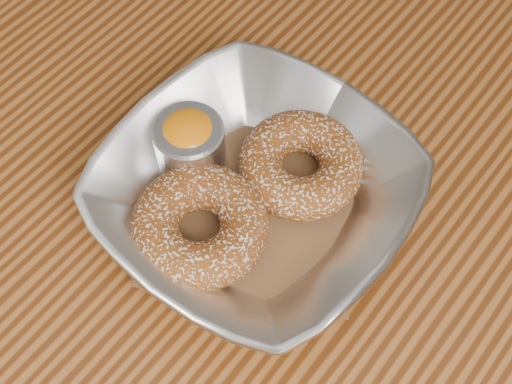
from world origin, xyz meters
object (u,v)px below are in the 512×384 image
Objects in this scene: donut_front at (200,226)px; ramekin at (190,144)px; serving_bowl at (256,195)px; table at (395,304)px; donut_back at (301,164)px.

ramekin is (-0.05, 0.04, 0.01)m from donut_front.
serving_bowl is at bearing 71.41° from donut_front.
ramekin reaches higher than serving_bowl.
donut_back is at bearing -175.10° from table.
donut_back is at bearing 77.50° from serving_bowl.
donut_front is at bearing -42.78° from ramekin.
serving_bowl reaches higher than table.
ramekin is at bearing -179.78° from serving_bowl.
ramekin is (-0.07, -0.04, 0.01)m from donut_back.
ramekin is at bearing 137.22° from donut_front.
serving_bowl is 2.35× the size of donut_back.
donut_front is (-0.01, -0.04, 0.00)m from serving_bowl.
donut_back is 0.08m from ramekin.
donut_front reaches higher than table.
ramekin reaches higher than table.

